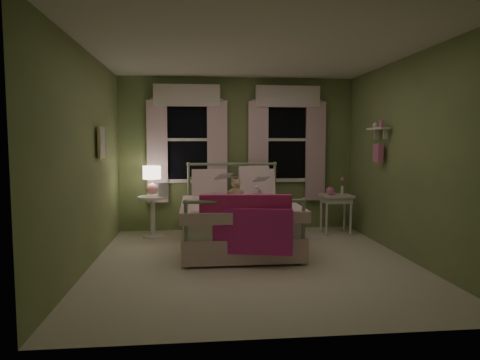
{
  "coord_description": "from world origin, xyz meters",
  "views": [
    {
      "loc": [
        -0.71,
        -5.21,
        1.5
      ],
      "look_at": [
        -0.12,
        0.46,
        1.0
      ],
      "focal_mm": 32.0,
      "sensor_mm": 36.0,
      "label": 1
    }
  ],
  "objects": [
    {
      "name": "book_nightstand",
      "position": [
        -1.31,
        1.54,
        0.66
      ],
      "size": [
        0.17,
        0.23,
        0.02
      ],
      "primitive_type": "imported",
      "rotation": [
        0.0,
        0.0,
        0.04
      ],
      "color": "beige",
      "rests_on": "nightstand_left"
    },
    {
      "name": "book_left",
      "position": [
        -0.4,
        0.98,
        0.96
      ],
      "size": [
        0.23,
        0.18,
        0.26
      ],
      "primitive_type": "imported",
      "rotation": [
        1.22,
        0.0,
        0.38
      ],
      "color": "beige",
      "rests_on": "child_left"
    },
    {
      "name": "bed",
      "position": [
        -0.12,
        0.8,
        0.38
      ],
      "size": [
        1.58,
        2.04,
        1.18
      ],
      "color": "white",
      "rests_on": "ground"
    },
    {
      "name": "room_shell",
      "position": [
        0.0,
        0.0,
        1.3
      ],
      "size": [
        4.2,
        4.2,
        4.2
      ],
      "color": "silver",
      "rests_on": "ground"
    },
    {
      "name": "window_left",
      "position": [
        -0.85,
        2.03,
        1.62
      ],
      "size": [
        1.34,
        0.13,
        1.96
      ],
      "color": "black",
      "rests_on": "room_shell"
    },
    {
      "name": "child_right",
      "position": [
        0.16,
        1.23,
        0.94
      ],
      "size": [
        0.4,
        0.34,
        0.74
      ],
      "primitive_type": "imported",
      "rotation": [
        0.0,
        0.0,
        2.95
      ],
      "color": "#F7D1DD",
      "rests_on": "bed"
    },
    {
      "name": "nightstand_right",
      "position": [
        1.57,
        1.53,
        0.55
      ],
      "size": [
        0.5,
        0.4,
        0.64
      ],
      "color": "white",
      "rests_on": "ground"
    },
    {
      "name": "nightstand_left",
      "position": [
        -1.41,
        1.62,
        0.42
      ],
      "size": [
        0.46,
        0.46,
        0.65
      ],
      "color": "white",
      "rests_on": "ground"
    },
    {
      "name": "teddy_bear",
      "position": [
        -0.12,
        1.07,
        0.79
      ],
      "size": [
        0.23,
        0.19,
        0.31
      ],
      "color": "tan",
      "rests_on": "bed"
    },
    {
      "name": "framed_picture",
      "position": [
        -1.95,
        0.6,
        1.5
      ],
      "size": [
        0.03,
        0.32,
        0.42
      ],
      "color": "beige",
      "rests_on": "room_shell"
    },
    {
      "name": "bud_vase",
      "position": [
        1.69,
        1.58,
        0.79
      ],
      "size": [
        0.06,
        0.06,
        0.28
      ],
      "color": "white",
      "rests_on": "nightstand_right"
    },
    {
      "name": "child_left",
      "position": [
        -0.4,
        1.23,
        0.99
      ],
      "size": [
        0.32,
        0.23,
        0.84
      ],
      "primitive_type": "imported",
      "rotation": [
        0.0,
        0.0,
        3.05
      ],
      "color": "#F7D1DD",
      "rests_on": "bed"
    },
    {
      "name": "window_right",
      "position": [
        0.85,
        2.03,
        1.62
      ],
      "size": [
        1.34,
        0.13,
        1.96
      ],
      "color": "black",
      "rests_on": "room_shell"
    },
    {
      "name": "table_lamp",
      "position": [
        -1.41,
        1.62,
        0.95
      ],
      "size": [
        0.28,
        0.28,
        0.46
      ],
      "color": "pink",
      "rests_on": "nightstand_left"
    },
    {
      "name": "pink_throw",
      "position": [
        -0.12,
        -0.22,
        0.61
      ],
      "size": [
        1.1,
        0.31,
        0.71
      ],
      "color": "#E42C80",
      "rests_on": "bed"
    },
    {
      "name": "wall_shelf",
      "position": [
        1.9,
        0.7,
        1.52
      ],
      "size": [
        0.15,
        0.5,
        0.6
      ],
      "color": "white",
      "rests_on": "room_shell"
    },
    {
      "name": "pink_toy",
      "position": [
        1.47,
        1.53,
        0.71
      ],
      "size": [
        0.14,
        0.19,
        0.14
      ],
      "color": "pink",
      "rests_on": "nightstand_right"
    },
    {
      "name": "book_right",
      "position": [
        0.16,
        0.98,
        0.92
      ],
      "size": [
        0.22,
        0.15,
        0.26
      ],
      "primitive_type": "imported",
      "rotation": [
        1.22,
        0.0,
        0.23
      ],
      "color": "beige",
      "rests_on": "child_right"
    }
  ]
}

